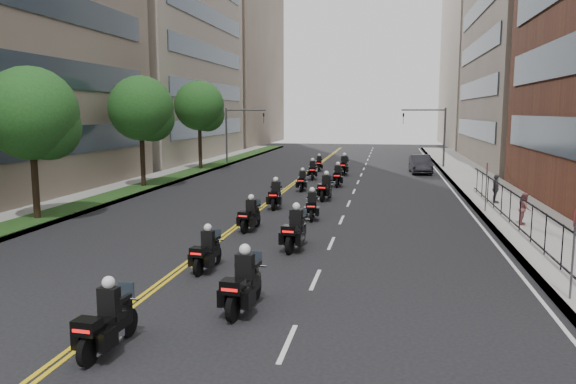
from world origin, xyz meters
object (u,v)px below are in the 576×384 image
object	(u,v)px
motorcycle_7	(326,189)
motorcycle_10	(312,171)
motorcycle_2	(207,252)
pedestrian_b	(525,209)
motorcycle_1	(243,285)
motorcycle_11	(344,166)
motorcycle_4	(250,216)
motorcycle_0	(107,323)
motorcycle_5	(312,207)
motorcycle_3	(295,231)
motorcycle_6	(275,196)
pedestrian_c	(496,189)
motorcycle_9	(338,177)
motorcycle_8	(302,182)
motorcycle_12	(319,164)
parked_sedan	(420,164)

from	to	relation	value
motorcycle_7	motorcycle_10	bearing A→B (deg)	109.58
motorcycle_2	pedestrian_b	xyz separation A→B (m)	(12.06, 9.23, 0.26)
motorcycle_1	motorcycle_11	bearing A→B (deg)	95.21
motorcycle_4	motorcycle_1	bearing A→B (deg)	-70.16
motorcycle_4	motorcycle_10	xyz separation A→B (m)	(0.21, 19.26, 0.02)
motorcycle_0	motorcycle_10	distance (m)	32.25
motorcycle_5	motorcycle_7	bearing A→B (deg)	85.35
motorcycle_5	motorcycle_0	bearing A→B (deg)	-103.15
motorcycle_3	motorcycle_5	size ratio (longest dim) A/B	1.14
motorcycle_6	pedestrian_c	bearing A→B (deg)	10.97
motorcycle_0	pedestrian_b	xyz separation A→B (m)	(12.19, 15.77, 0.21)
motorcycle_6	motorcycle_9	distance (m)	9.99
motorcycle_4	motorcycle_8	xyz separation A→B (m)	(0.38, 12.89, -0.03)
motorcycle_4	motorcycle_10	size ratio (longest dim) A/B	0.96
motorcycle_10	pedestrian_b	size ratio (longest dim) A/B	1.55
motorcycle_5	motorcycle_12	bearing A→B (deg)	91.40
motorcycle_0	parked_sedan	distance (m)	39.30
motorcycle_8	motorcycle_12	distance (m)	12.68
motorcycle_10	motorcycle_0	bearing A→B (deg)	-95.91
motorcycle_7	motorcycle_3	bearing A→B (deg)	-81.62
motorcycle_10	pedestrian_c	distance (m)	15.69
motorcycle_6	motorcycle_12	size ratio (longest dim) A/B	1.11
motorcycle_5	pedestrian_c	bearing A→B (deg)	26.70
motorcycle_1	pedestrian_c	distance (m)	21.24
pedestrian_c	motorcycle_6	bearing A→B (deg)	104.01
motorcycle_4	motorcycle_8	size ratio (longest dim) A/B	1.04
parked_sedan	pedestrian_c	bearing A→B (deg)	-81.75
motorcycle_10	motorcycle_12	bearing A→B (deg)	86.79
motorcycle_5	motorcycle_11	size ratio (longest dim) A/B	0.85
motorcycle_6	motorcycle_8	distance (m)	7.06
motorcycle_1	pedestrian_c	size ratio (longest dim) A/B	1.51
motorcycle_6	pedestrian_b	distance (m)	12.58
motorcycle_6	pedestrian_c	distance (m)	12.41
motorcycle_7	motorcycle_0	bearing A→B (deg)	-88.59
motorcycle_2	pedestrian_c	bearing A→B (deg)	57.37
motorcycle_12	parked_sedan	distance (m)	8.79
motorcycle_9	motorcycle_10	xyz separation A→B (m)	(-2.30, 3.75, -0.03)
motorcycle_4	motorcycle_12	bearing A→B (deg)	97.01
motorcycle_11	motorcycle_1	bearing A→B (deg)	-86.39
motorcycle_6	motorcycle_7	bearing A→B (deg)	51.10
motorcycle_2	motorcycle_9	world-z (taller)	motorcycle_9
motorcycle_4	pedestrian_b	size ratio (longest dim) A/B	1.49
pedestrian_b	motorcycle_6	bearing A→B (deg)	90.25
motorcycle_7	motorcycle_11	bearing A→B (deg)	97.29
motorcycle_11	parked_sedan	bearing A→B (deg)	27.58
motorcycle_8	motorcycle_9	world-z (taller)	motorcycle_9
motorcycle_2	motorcycle_5	bearing A→B (deg)	81.73
parked_sedan	pedestrian_b	distance (m)	22.79
motorcycle_3	motorcycle_8	bearing A→B (deg)	103.88
motorcycle_7	motorcycle_8	distance (m)	4.20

